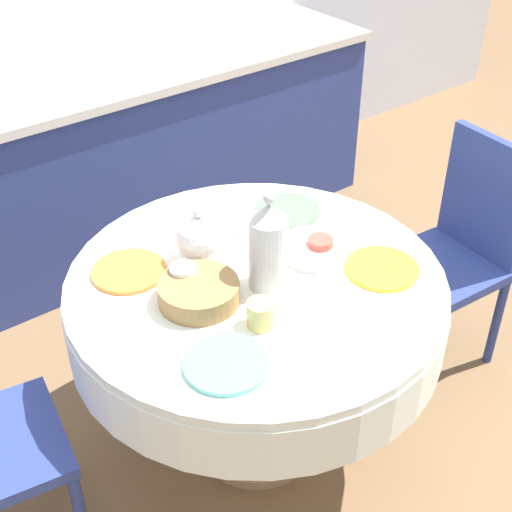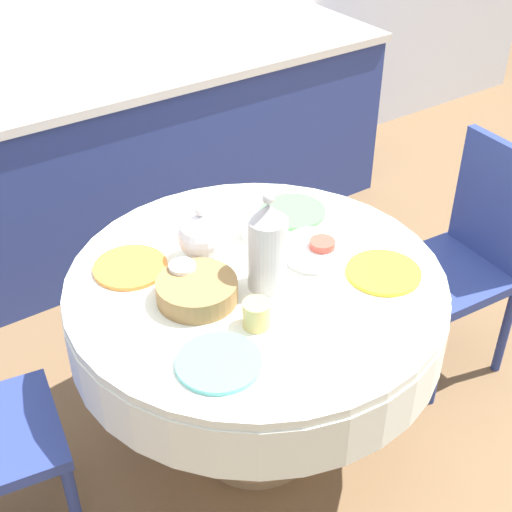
% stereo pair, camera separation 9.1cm
% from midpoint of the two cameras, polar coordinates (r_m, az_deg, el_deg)
% --- Properties ---
extents(ground_plane, '(12.00, 12.00, 0.00)m').
position_cam_midpoint_polar(ground_plane, '(2.70, 1.00, -14.51)').
color(ground_plane, brown).
extents(kitchen_counter, '(3.24, 0.64, 0.90)m').
position_cam_midpoint_polar(kitchen_counter, '(3.43, -13.18, 6.37)').
color(kitchen_counter, navy).
rests_on(kitchen_counter, ground_plane).
extents(dining_table, '(1.18, 1.18, 0.75)m').
position_cam_midpoint_polar(dining_table, '(2.26, 1.15, -4.33)').
color(dining_table, tan).
rests_on(dining_table, ground_plane).
extents(chair_left, '(0.43, 0.43, 0.93)m').
position_cam_midpoint_polar(chair_left, '(2.83, 17.49, 0.39)').
color(chair_left, navy).
rests_on(chair_left, ground_plane).
extents(plate_near_left, '(0.23, 0.23, 0.01)m').
position_cam_midpoint_polar(plate_near_left, '(1.89, -1.60, -8.54)').
color(plate_near_left, '#60BCB7').
rests_on(plate_near_left, dining_table).
extents(cup_near_left, '(0.08, 0.08, 0.08)m').
position_cam_midpoint_polar(cup_near_left, '(1.98, 1.37, -4.70)').
color(cup_near_left, '#DBB766').
rests_on(cup_near_left, dining_table).
extents(plate_near_right, '(0.23, 0.23, 0.01)m').
position_cam_midpoint_polar(plate_near_right, '(2.23, 11.32, -1.32)').
color(plate_near_right, yellow).
rests_on(plate_near_right, dining_table).
extents(cup_near_right, '(0.08, 0.08, 0.08)m').
position_cam_midpoint_polar(cup_near_right, '(2.24, 6.45, 0.36)').
color(cup_near_right, '#CC4C3D').
rests_on(cup_near_right, dining_table).
extents(plate_far_left, '(0.23, 0.23, 0.01)m').
position_cam_midpoint_polar(plate_far_left, '(2.24, -8.88, -0.91)').
color(plate_far_left, orange).
rests_on(plate_far_left, dining_table).
extents(cup_far_left, '(0.08, 0.08, 0.08)m').
position_cam_midpoint_polar(cup_far_left, '(2.13, -4.66, -1.57)').
color(cup_far_left, white).
rests_on(cup_far_left, dining_table).
extents(plate_far_right, '(0.23, 0.23, 0.01)m').
position_cam_midpoint_polar(plate_far_right, '(2.49, 4.00, 3.56)').
color(plate_far_right, '#5BA85B').
rests_on(plate_far_right, dining_table).
extents(cup_far_right, '(0.08, 0.08, 0.08)m').
position_cam_midpoint_polar(cup_far_right, '(2.34, 0.88, 2.31)').
color(cup_far_right, white).
rests_on(cup_far_right, dining_table).
extents(coffee_carafe, '(0.12, 0.12, 0.32)m').
position_cam_midpoint_polar(coffee_carafe, '(2.07, 2.20, 0.71)').
color(coffee_carafe, '#B2B2B7').
rests_on(coffee_carafe, dining_table).
extents(teapot, '(0.21, 0.15, 0.20)m').
position_cam_midpoint_polar(teapot, '(2.21, -3.18, 1.57)').
color(teapot, white).
rests_on(teapot, dining_table).
extents(bread_basket, '(0.24, 0.24, 0.07)m').
position_cam_midpoint_polar(bread_basket, '(2.08, -3.50, -2.78)').
color(bread_basket, olive).
rests_on(bread_basket, dining_table).
extents(fruit_bowl, '(0.19, 0.19, 0.05)m').
position_cam_midpoint_polar(fruit_bowl, '(2.26, 5.80, 0.44)').
color(fruit_bowl, silver).
rests_on(fruit_bowl, dining_table).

